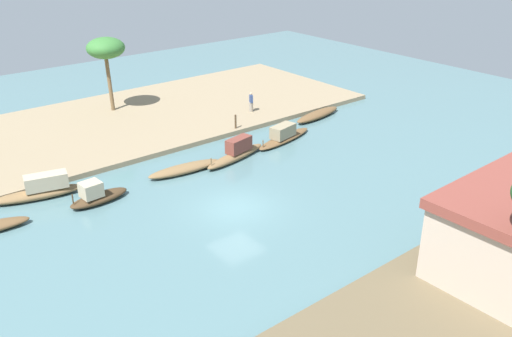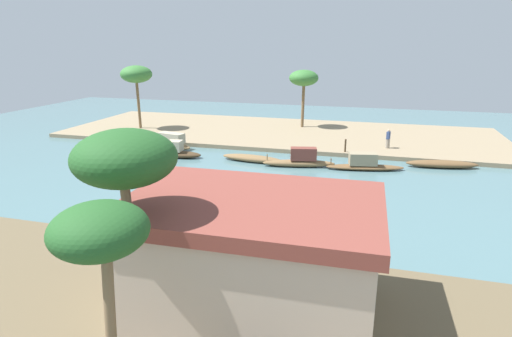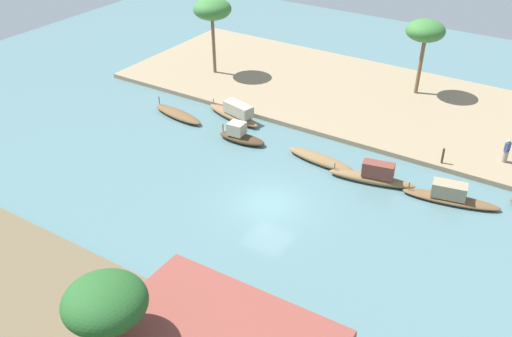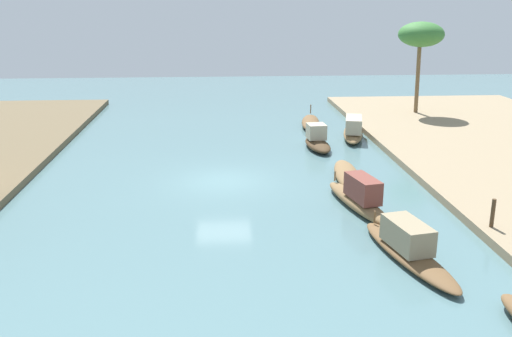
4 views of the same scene
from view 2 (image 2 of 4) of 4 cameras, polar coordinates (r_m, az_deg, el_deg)
river_water at (r=27.02m, az=-4.55°, el=-2.08°), size 72.72×72.72×0.00m
riverbank_left at (r=41.71m, az=2.97°, el=4.81°), size 41.00×14.32×0.34m
sampan_near_left_bank at (r=37.03m, az=-18.06°, el=2.63°), size 4.73×1.86×1.03m
sampan_with_red_awning at (r=30.79m, az=14.23°, el=0.61°), size 5.50×2.16×1.20m
sampan_with_tall_canopy at (r=30.74m, az=5.94°, el=1.14°), size 5.24×1.97×1.39m
sampan_open_hull at (r=36.73m, az=-11.63°, el=3.45°), size 5.05×2.21×1.35m
sampan_upstream_small at (r=31.94m, az=-0.54°, el=1.37°), size 4.83×1.54×0.51m
sampan_midstream at (r=33.16m, az=23.55°, el=0.56°), size 5.06×1.82×0.53m
sampan_foreground at (r=33.62m, az=-10.29°, el=2.21°), size 3.43×1.39×1.31m
person_on_near_bank at (r=36.22m, az=17.21°, el=3.68°), size 0.42×0.43×1.55m
mooring_post at (r=34.10m, az=11.84°, el=3.01°), size 0.14×0.14×1.01m
palm_tree_left_near at (r=43.43m, az=6.39°, el=11.83°), size 2.90×2.90×5.68m
palm_tree_left_far at (r=43.95m, az=-15.69°, el=11.95°), size 3.04×3.04×6.13m
palm_tree_right_tall at (r=11.83m, az=-17.07°, el=0.98°), size 2.78×2.78×6.06m
palm_tree_right_short at (r=9.42m, az=-20.11°, el=-8.42°), size 2.05×2.05×5.11m
riverside_building at (r=13.51m, az=-0.42°, el=-11.46°), size 7.78×5.48×3.74m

